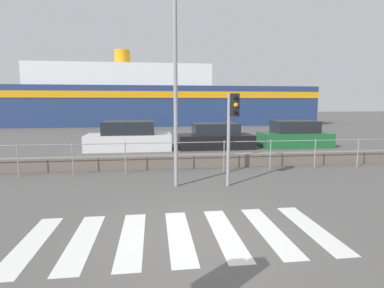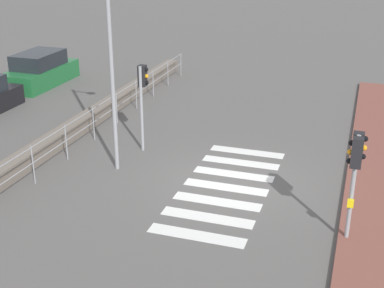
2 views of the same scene
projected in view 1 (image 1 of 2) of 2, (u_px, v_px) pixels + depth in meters
The scene contains 10 objects.
ground_plane at pixel (196, 235), 5.80m from camera, with size 160.00×160.00×0.00m, color #565451.
crosswalk at pixel (179, 235), 5.76m from camera, with size 5.85×2.40×0.01m.
seawall at pixel (174, 161), 11.79m from camera, with size 24.00×0.55×0.51m.
harbor_fence at pixel (176, 152), 10.86m from camera, with size 21.64×0.04×1.17m.
traffic_light_far at pixel (232, 119), 8.95m from camera, with size 0.34×0.32×2.81m.
streetlamp at pixel (176, 50), 8.46m from camera, with size 0.32×1.13×6.56m.
ferry_boat at pixel (153, 100), 35.97m from camera, with size 35.71×8.75×8.64m.
parked_car_white at pixel (129, 138), 16.25m from camera, with size 4.54×1.84×1.56m.
parked_car_black at pixel (215, 138), 16.86m from camera, with size 4.16×1.85×1.42m.
parked_car_green at pixel (294, 136), 17.44m from camera, with size 4.07×1.79×1.52m.
Camera 1 is at (-0.77, -5.45, 2.53)m, focal length 28.00 mm.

